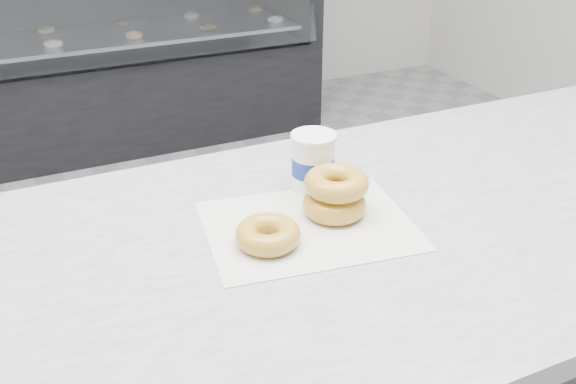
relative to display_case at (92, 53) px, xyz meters
name	(u,v)px	position (x,y,z in m)	size (l,w,h in m)	color
display_case	(92,53)	(0.00, 0.00, 0.00)	(2.40, 0.74, 1.25)	black
wax_paper	(309,226)	(-0.05, -2.68, 0.41)	(0.34, 0.26, 0.00)	silver
donut_single	(268,234)	(-0.13, -2.71, 0.43)	(0.10, 0.10, 0.04)	gold
donut_stack	(335,194)	(0.01, -2.67, 0.45)	(0.16, 0.16, 0.08)	gold
coffee_cup	(313,162)	(0.02, -2.57, 0.47)	(0.08, 0.08, 0.11)	white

